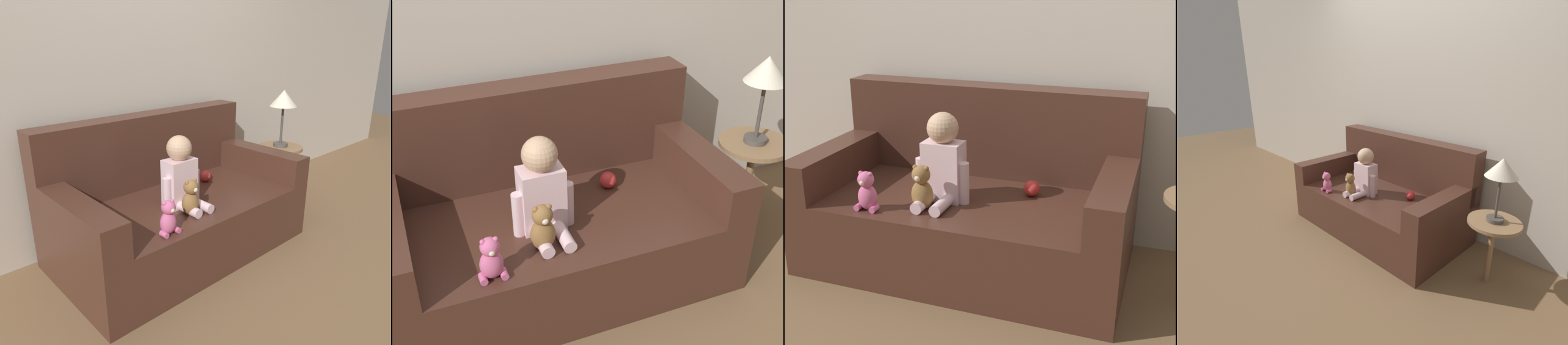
# 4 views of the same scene
# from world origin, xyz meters

# --- Properties ---
(ground_plane) EXTENTS (12.00, 12.00, 0.00)m
(ground_plane) POSITION_xyz_m (0.00, 0.00, 0.00)
(ground_plane) COLOR brown
(wall_back) EXTENTS (8.00, 0.05, 2.60)m
(wall_back) POSITION_xyz_m (0.00, 0.53, 1.30)
(wall_back) COLOR beige
(wall_back) RESTS_ON ground_plane
(couch) EXTENTS (1.64, 0.88, 0.89)m
(couch) POSITION_xyz_m (0.00, 0.07, 0.30)
(couch) COLOR #47281E
(couch) RESTS_ON ground_plane
(person_baby) EXTENTS (0.28, 0.30, 0.44)m
(person_baby) POSITION_xyz_m (-0.09, -0.11, 0.59)
(person_baby) COLOR silver
(person_baby) RESTS_ON couch
(teddy_bear_brown) EXTENTS (0.11, 0.10, 0.22)m
(teddy_bear_brown) POSITION_xyz_m (-0.13, -0.25, 0.50)
(teddy_bear_brown) COLOR olive
(teddy_bear_brown) RESTS_ON couch
(plush_toy_side) EXTENTS (0.11, 0.09, 0.19)m
(plush_toy_side) POSITION_xyz_m (-0.37, -0.35, 0.48)
(plush_toy_side) COLOR #DB6699
(plush_toy_side) RESTS_ON couch
(toy_ball) EXTENTS (0.08, 0.08, 0.08)m
(toy_ball) POSITION_xyz_m (0.31, 0.09, 0.43)
(toy_ball) COLOR red
(toy_ball) RESTS_ON couch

